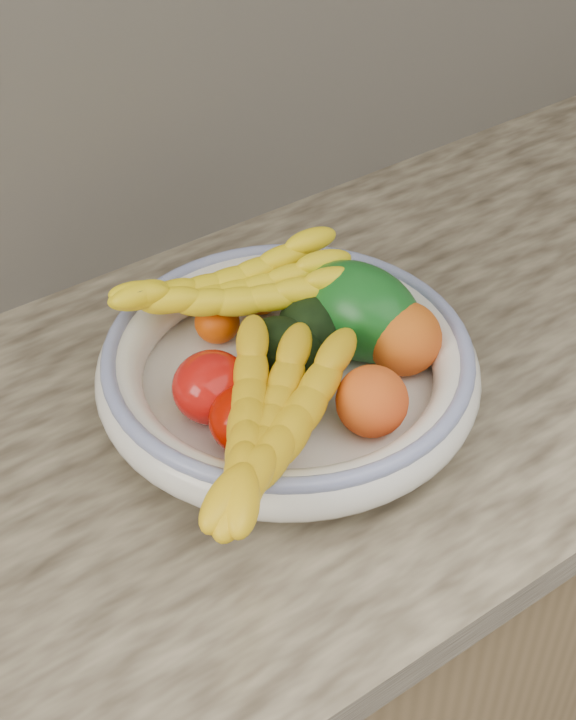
{
  "coord_description": "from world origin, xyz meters",
  "views": [
    {
      "loc": [
        -0.44,
        1.04,
        1.62
      ],
      "look_at": [
        0.0,
        1.66,
        0.96
      ],
      "focal_mm": 50.0,
      "sensor_mm": 36.0,
      "label": 1
    }
  ],
  "objects_px": {
    "banana_bunch_back": "(234,295)",
    "fruit_bowl": "(288,369)",
    "banana_bunch_front": "(267,435)",
    "green_mango": "(359,311)"
  },
  "relations": [
    {
      "from": "fruit_bowl",
      "to": "green_mango",
      "type": "distance_m",
      "value": 0.1
    },
    {
      "from": "fruit_bowl",
      "to": "banana_bunch_back",
      "type": "distance_m",
      "value": 0.1
    },
    {
      "from": "green_mango",
      "to": "banana_bunch_front",
      "type": "relative_size",
      "value": 0.46
    },
    {
      "from": "fruit_bowl",
      "to": "banana_bunch_front",
      "type": "xyz_separation_m",
      "value": [
        -0.09,
        -0.09,
        0.03
      ]
    },
    {
      "from": "banana_bunch_back",
      "to": "fruit_bowl",
      "type": "bearing_deg",
      "value": -69.72
    },
    {
      "from": "green_mango",
      "to": "banana_bunch_back",
      "type": "distance_m",
      "value": 0.13
    },
    {
      "from": "green_mango",
      "to": "banana_bunch_front",
      "type": "distance_m",
      "value": 0.21
    },
    {
      "from": "fruit_bowl",
      "to": "green_mango",
      "type": "bearing_deg",
      "value": 3.4
    },
    {
      "from": "green_mango",
      "to": "banana_bunch_back",
      "type": "xyz_separation_m",
      "value": [
        -0.1,
        0.09,
        0.01
      ]
    },
    {
      "from": "fruit_bowl",
      "to": "banana_bunch_front",
      "type": "relative_size",
      "value": 1.24
    }
  ]
}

